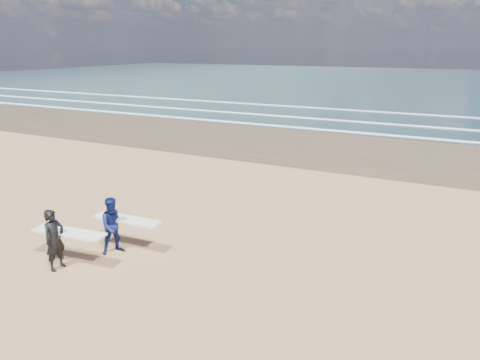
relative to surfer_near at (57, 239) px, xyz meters
The scene contains 2 objects.
surfer_near is the anchor object (origin of this frame).
surfer_far 1.69m from the surfer_near, 62.15° to the left, with size 2.23×1.22×1.77m.
Camera 1 is at (8.53, -8.45, 6.09)m, focal length 32.00 mm.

